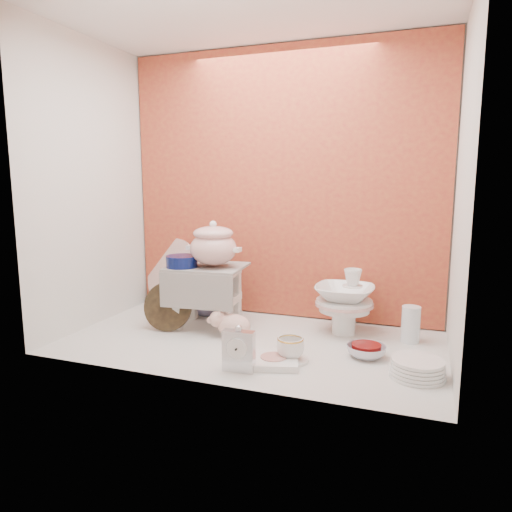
{
  "coord_description": "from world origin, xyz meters",
  "views": [
    {
      "loc": [
        0.77,
        -2.04,
        0.78
      ],
      "look_at": [
        0.02,
        0.02,
        0.42
      ],
      "focal_mm": 32.91,
      "sensor_mm": 36.0,
      "label": 1
    }
  ],
  "objects": [
    {
      "name": "clear_glass_vase",
      "position": [
        0.73,
        0.26,
        0.09
      ],
      "size": [
        0.1,
        0.1,
        0.18
      ],
      "primitive_type": "cylinder",
      "rotation": [
        0.0,
        0.0,
        0.15
      ],
      "color": "silver",
      "rests_on": "ground"
    },
    {
      "name": "cobalt_bowl",
      "position": [
        -0.41,
        0.08,
        0.36
      ],
      "size": [
        0.2,
        0.2,
        0.06
      ],
      "primitive_type": "cylinder",
      "rotation": [
        0.0,
        0.0,
        -0.29
      ],
      "color": "#091247",
      "rests_on": "step_stool"
    },
    {
      "name": "crystal_bowl",
      "position": [
        0.55,
        -0.01,
        0.03
      ],
      "size": [
        0.22,
        0.22,
        0.05
      ],
      "primitive_type": "imported",
      "rotation": [
        0.0,
        0.0,
        -0.3
      ],
      "color": "silver",
      "rests_on": "ground"
    },
    {
      "name": "mantel_clock",
      "position": [
        0.08,
        -0.35,
        0.1
      ],
      "size": [
        0.13,
        0.05,
        0.19
      ],
      "primitive_type": "cube",
      "rotation": [
        0.0,
        0.0,
        0.07
      ],
      "color": "silver",
      "rests_on": "ground"
    },
    {
      "name": "niche_shell",
      "position": [
        0.0,
        0.18,
        0.93
      ],
      "size": [
        1.86,
        1.03,
        1.53
      ],
      "color": "#B95C2E",
      "rests_on": "ground"
    },
    {
      "name": "porcelain_tower",
      "position": [
        0.4,
        0.28,
        0.17
      ],
      "size": [
        0.36,
        0.36,
        0.34
      ],
      "primitive_type": null,
      "rotation": [
        0.0,
        0.0,
        0.25
      ],
      "color": "white",
      "rests_on": "ground"
    },
    {
      "name": "floral_platter",
      "position": [
        -0.67,
        0.42,
        0.21
      ],
      "size": [
        0.46,
        0.29,
        0.42
      ],
      "primitive_type": null,
      "rotation": [
        0.0,
        0.0,
        -0.37
      ],
      "color": "white",
      "rests_on": "ground"
    },
    {
      "name": "teacup_saucer",
      "position": [
        0.25,
        -0.17,
        0.01
      ],
      "size": [
        0.18,
        0.18,
        0.01
      ],
      "primitive_type": "cylinder",
      "rotation": [
        0.0,
        0.0,
        -0.12
      ],
      "color": "white",
      "rests_on": "ground"
    },
    {
      "name": "plush_pig",
      "position": [
        -0.1,
        0.02,
        0.07
      ],
      "size": [
        0.25,
        0.19,
        0.13
      ],
      "primitive_type": "ellipsoid",
      "rotation": [
        0.0,
        0.0,
        -0.22
      ],
      "color": "beige",
      "rests_on": "ground"
    },
    {
      "name": "blue_white_vase",
      "position": [
        -0.41,
        0.37,
        0.13
      ],
      "size": [
        0.32,
        0.32,
        0.26
      ],
      "primitive_type": "imported",
      "rotation": [
        0.0,
        0.0,
        -0.43
      ],
      "color": "white",
      "rests_on": "ground"
    },
    {
      "name": "step_stool",
      "position": [
        -0.3,
        0.16,
        0.16
      ],
      "size": [
        0.42,
        0.37,
        0.33
      ],
      "primitive_type": null,
      "rotation": [
        0.0,
        0.0,
        0.09
      ],
      "color": "silver",
      "rests_on": "ground"
    },
    {
      "name": "dinner_plate_stack",
      "position": [
        0.77,
        -0.16,
        0.04
      ],
      "size": [
        0.23,
        0.23,
        0.07
      ],
      "primitive_type": "cylinder",
      "rotation": [
        0.0,
        0.0,
        -0.07
      ],
      "color": "white",
      "rests_on": "ground"
    },
    {
      "name": "lacquer_tray",
      "position": [
        -0.47,
        0.03,
        0.13
      ],
      "size": [
        0.27,
        0.14,
        0.25
      ],
      "primitive_type": null,
      "rotation": [
        0.0,
        0.0,
        0.18
      ],
      "color": "black",
      "rests_on": "ground"
    },
    {
      "name": "lattice_dish",
      "position": [
        0.19,
        -0.23,
        0.01
      ],
      "size": [
        0.26,
        0.26,
        0.03
      ],
      "primitive_type": "cube",
      "rotation": [
        0.0,
        0.0,
        0.29
      ],
      "color": "white",
      "rests_on": "ground"
    },
    {
      "name": "soup_tureen",
      "position": [
        -0.26,
        0.14,
        0.45
      ],
      "size": [
        0.32,
        0.32,
        0.24
      ],
      "primitive_type": null,
      "rotation": [
        0.0,
        0.0,
        0.14
      ],
      "color": "white",
      "rests_on": "step_stool"
    },
    {
      "name": "ground",
      "position": [
        0.0,
        0.0,
        0.0
      ],
      "size": [
        1.8,
        1.8,
        0.0
      ],
      "primitive_type": "plane",
      "color": "silver",
      "rests_on": "ground"
    },
    {
      "name": "gold_rim_teacup",
      "position": [
        0.25,
        -0.17,
        0.06
      ],
      "size": [
        0.15,
        0.15,
        0.09
      ],
      "primitive_type": "imported",
      "rotation": [
        0.0,
        0.0,
        -0.26
      ],
      "color": "white",
      "rests_on": "teacup_saucer"
    }
  ]
}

